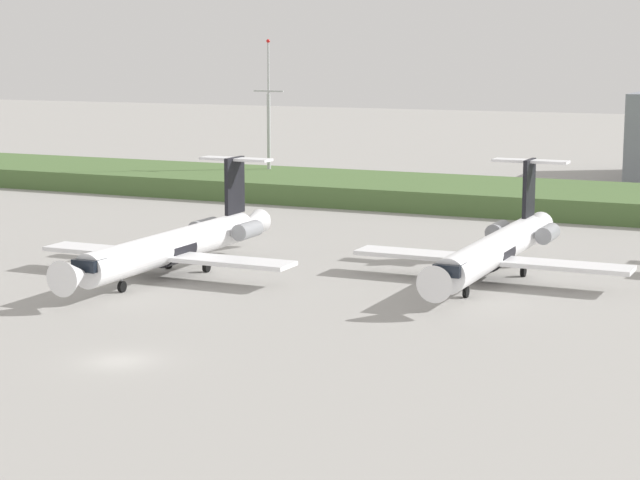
# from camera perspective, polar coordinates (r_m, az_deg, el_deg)

# --- Properties ---
(ground_plane) EXTENTS (500.00, 500.00, 0.00)m
(ground_plane) POSITION_cam_1_polar(r_m,az_deg,el_deg) (97.41, 0.13, -1.69)
(ground_plane) COLOR #9E9B96
(grass_berm) EXTENTS (320.00, 20.00, 2.53)m
(grass_berm) POSITION_cam_1_polar(r_m,az_deg,el_deg) (140.62, 8.03, 2.20)
(grass_berm) COLOR #4C6B38
(grass_berm) RESTS_ON ground
(regional_jet_third) EXTENTS (22.81, 31.00, 9.00)m
(regional_jet_third) POSITION_cam_1_polar(r_m,az_deg,el_deg) (97.70, -7.14, -0.22)
(regional_jet_third) COLOR white
(regional_jet_third) RESTS_ON ground
(regional_jet_fourth) EXTENTS (22.81, 31.00, 9.00)m
(regional_jet_fourth) POSITION_cam_1_polar(r_m,az_deg,el_deg) (96.15, 8.67, -0.41)
(regional_jet_fourth) COLOR white
(regional_jet_fourth) RESTS_ON ground
(antenna_mast) EXTENTS (4.40, 0.50, 19.96)m
(antenna_mast) POSITION_cam_1_polar(r_m,az_deg,el_deg) (156.99, -2.55, 5.63)
(antenna_mast) COLOR #B2B2B7
(antenna_mast) RESTS_ON ground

